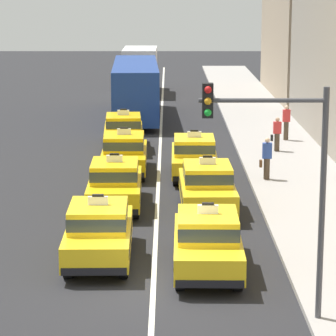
{
  "coord_description": "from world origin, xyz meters",
  "views": [
    {
      "loc": [
        0.38,
        -21.14,
        7.7
      ],
      "look_at": [
        0.41,
        8.76,
        1.3
      ],
      "focal_mm": 92.25,
      "sensor_mm": 36.0,
      "label": 1
    }
  ],
  "objects_px": {
    "box_truck_left_sixth": "(140,68)",
    "taxi_right_nearest": "(207,240)",
    "pedestrian_near_crosswalk": "(276,134)",
    "traffic_light_pole": "(280,162)",
    "pedestrian_mid_block": "(266,158)",
    "pedestrian_by_storefront": "(285,122)",
    "taxi_left_second": "(114,183)",
    "taxi_left_nearest": "(98,231)",
    "taxi_left_third": "(124,153)",
    "taxi_right_second": "(206,186)",
    "taxi_right_third": "(193,156)",
    "taxi_left_fourth": "(123,131)",
    "bus_left_fifth": "(135,87)"
  },
  "relations": [
    {
      "from": "box_truck_left_sixth",
      "to": "taxi_right_nearest",
      "type": "relative_size",
      "value": 1.52
    },
    {
      "from": "taxi_left_nearest",
      "to": "pedestrian_mid_block",
      "type": "distance_m",
      "value": 11.39
    },
    {
      "from": "taxi_left_nearest",
      "to": "taxi_right_second",
      "type": "distance_m",
      "value": 6.43
    },
    {
      "from": "taxi_left_nearest",
      "to": "pedestrian_mid_block",
      "type": "relative_size",
      "value": 2.77
    },
    {
      "from": "taxi_left_nearest",
      "to": "traffic_light_pole",
      "type": "relative_size",
      "value": 0.82
    },
    {
      "from": "taxi_left_third",
      "to": "pedestrian_mid_block",
      "type": "bearing_deg",
      "value": -16.55
    },
    {
      "from": "taxi_left_second",
      "to": "pedestrian_near_crosswalk",
      "type": "relative_size",
      "value": 2.93
    },
    {
      "from": "taxi_left_second",
      "to": "box_truck_left_sixth",
      "type": "distance_m",
      "value": 32.28
    },
    {
      "from": "taxi_left_nearest",
      "to": "taxi_left_second",
      "type": "relative_size",
      "value": 1.0
    },
    {
      "from": "taxi_left_fourth",
      "to": "pedestrian_near_crosswalk",
      "type": "distance_m",
      "value": 7.21
    },
    {
      "from": "box_truck_left_sixth",
      "to": "pedestrian_near_crosswalk",
      "type": "height_order",
      "value": "box_truck_left_sixth"
    },
    {
      "from": "taxi_left_second",
      "to": "taxi_left_fourth",
      "type": "xyz_separation_m",
      "value": [
        -0.25,
        10.89,
        0.0
      ]
    },
    {
      "from": "taxi_left_nearest",
      "to": "pedestrian_by_storefront",
      "type": "bearing_deg",
      "value": 67.19
    },
    {
      "from": "taxi_left_fourth",
      "to": "bus_left_fifth",
      "type": "relative_size",
      "value": 0.41
    },
    {
      "from": "pedestrian_mid_block",
      "to": "box_truck_left_sixth",
      "type": "bearing_deg",
      "value": 101.62
    },
    {
      "from": "box_truck_left_sixth",
      "to": "pedestrian_mid_block",
      "type": "bearing_deg",
      "value": -78.38
    },
    {
      "from": "box_truck_left_sixth",
      "to": "taxi_right_nearest",
      "type": "height_order",
      "value": "box_truck_left_sixth"
    },
    {
      "from": "pedestrian_by_storefront",
      "to": "taxi_left_second",
      "type": "bearing_deg",
      "value": -121.41
    },
    {
      "from": "taxi_left_third",
      "to": "traffic_light_pole",
      "type": "relative_size",
      "value": 0.82
    },
    {
      "from": "pedestrian_by_storefront",
      "to": "traffic_light_pole",
      "type": "distance_m",
      "value": 23.54
    },
    {
      "from": "taxi_left_fourth",
      "to": "pedestrian_near_crosswalk",
      "type": "height_order",
      "value": "taxi_left_fourth"
    },
    {
      "from": "bus_left_fifth",
      "to": "box_truck_left_sixth",
      "type": "bearing_deg",
      "value": 90.38
    },
    {
      "from": "taxi_right_third",
      "to": "taxi_left_nearest",
      "type": "bearing_deg",
      "value": -105.58
    },
    {
      "from": "pedestrian_mid_block",
      "to": "taxi_right_nearest",
      "type": "bearing_deg",
      "value": -104.67
    },
    {
      "from": "taxi_left_third",
      "to": "pedestrian_by_storefront",
      "type": "relative_size",
      "value": 2.66
    },
    {
      "from": "taxi_left_third",
      "to": "pedestrian_near_crosswalk",
      "type": "height_order",
      "value": "taxi_left_third"
    },
    {
      "from": "pedestrian_mid_block",
      "to": "pedestrian_by_storefront",
      "type": "xyz_separation_m",
      "value": [
        1.94,
        8.71,
        0.04
      ]
    },
    {
      "from": "pedestrian_mid_block",
      "to": "pedestrian_by_storefront",
      "type": "distance_m",
      "value": 8.92
    },
    {
      "from": "box_truck_left_sixth",
      "to": "taxi_right_nearest",
      "type": "xyz_separation_m",
      "value": [
        3.03,
        -39.12,
        -0.9
      ]
    },
    {
      "from": "taxi_left_fourth",
      "to": "traffic_light_pole",
      "type": "bearing_deg",
      "value": -77.87
    },
    {
      "from": "bus_left_fifth",
      "to": "traffic_light_pole",
      "type": "bearing_deg",
      "value": -81.97
    },
    {
      "from": "taxi_left_third",
      "to": "pedestrian_by_storefront",
      "type": "height_order",
      "value": "taxi_left_third"
    },
    {
      "from": "bus_left_fifth",
      "to": "taxi_left_third",
      "type": "bearing_deg",
      "value": -89.69
    },
    {
      "from": "taxi_right_second",
      "to": "pedestrian_near_crosswalk",
      "type": "distance_m",
      "value": 10.77
    },
    {
      "from": "box_truck_left_sixth",
      "to": "taxi_left_fourth",
      "type": "bearing_deg",
      "value": -90.39
    },
    {
      "from": "taxi_right_second",
      "to": "traffic_light_pole",
      "type": "distance_m",
      "value": 10.65
    },
    {
      "from": "traffic_light_pole",
      "to": "pedestrian_near_crosswalk",
      "type": "bearing_deg",
      "value": 82.97
    },
    {
      "from": "pedestrian_mid_block",
      "to": "traffic_light_pole",
      "type": "distance_m",
      "value": 14.78
    },
    {
      "from": "taxi_left_nearest",
      "to": "taxi_right_nearest",
      "type": "relative_size",
      "value": 1.0
    },
    {
      "from": "taxi_left_nearest",
      "to": "traffic_light_pole",
      "type": "bearing_deg",
      "value": -46.23
    },
    {
      "from": "pedestrian_by_storefront",
      "to": "box_truck_left_sixth",
      "type": "bearing_deg",
      "value": 111.55
    },
    {
      "from": "bus_left_fifth",
      "to": "taxi_right_third",
      "type": "xyz_separation_m",
      "value": [
        2.94,
        -15.61,
        -0.94
      ]
    },
    {
      "from": "taxi_right_nearest",
      "to": "pedestrian_by_storefront",
      "type": "bearing_deg",
      "value": 76.27
    },
    {
      "from": "pedestrian_near_crosswalk",
      "to": "traffic_light_pole",
      "type": "distance_m",
      "value": 20.66
    },
    {
      "from": "taxi_right_nearest",
      "to": "taxi_right_second",
      "type": "bearing_deg",
      "value": 87.56
    },
    {
      "from": "taxi_left_second",
      "to": "traffic_light_pole",
      "type": "bearing_deg",
      "value": -67.58
    },
    {
      "from": "taxi_left_nearest",
      "to": "pedestrian_mid_block",
      "type": "xyz_separation_m",
      "value": [
        5.84,
        9.78,
        0.1
      ]
    },
    {
      "from": "pedestrian_mid_block",
      "to": "taxi_left_nearest",
      "type": "bearing_deg",
      "value": -120.83
    },
    {
      "from": "box_truck_left_sixth",
      "to": "traffic_light_pole",
      "type": "relative_size",
      "value": 1.25
    },
    {
      "from": "taxi_left_third",
      "to": "pedestrian_near_crosswalk",
      "type": "xyz_separation_m",
      "value": [
        6.81,
        4.18,
        0.05
      ]
    }
  ]
}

